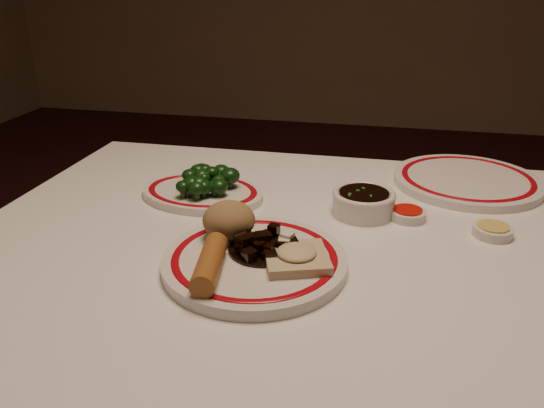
{
  "coord_description": "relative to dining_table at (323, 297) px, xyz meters",
  "views": [
    {
      "loc": [
        0.07,
        -0.74,
        1.15
      ],
      "look_at": [
        -0.09,
        0.04,
        0.8
      ],
      "focal_mm": 35.0,
      "sensor_mm": 36.0,
      "label": 1
    }
  ],
  "objects": [
    {
      "name": "rice_mound",
      "position": [
        -0.15,
        -0.03,
        0.14
      ],
      "size": [
        0.08,
        0.08,
        0.06
      ],
      "primitive_type": "ellipsoid",
      "color": "olive",
      "rests_on": "main_plate"
    },
    {
      "name": "spring_roll",
      "position": [
        -0.14,
        -0.14,
        0.13
      ],
      "size": [
        0.05,
        0.13,
        0.03
      ],
      "primitive_type": "cylinder",
      "rotation": [
        1.57,
        0.0,
        0.15
      ],
      "color": "#9C5E26",
      "rests_on": "main_plate"
    },
    {
      "name": "dining_table",
      "position": [
        0.0,
        0.0,
        0.0
      ],
      "size": [
        1.2,
        0.9,
        0.75
      ],
      "color": "white",
      "rests_on": "ground"
    },
    {
      "name": "stirfry_heap",
      "position": [
        -0.08,
        -0.06,
        0.12
      ],
      "size": [
        0.11,
        0.11,
        0.03
      ],
      "color": "black",
      "rests_on": "main_plate"
    },
    {
      "name": "main_plate",
      "position": [
        -0.09,
        -0.08,
        0.1
      ],
      "size": [
        0.34,
        0.34,
        0.02
      ],
      "color": "silver",
      "rests_on": "dining_table"
    },
    {
      "name": "far_plate",
      "position": [
        0.25,
        0.33,
        0.1
      ],
      "size": [
        0.34,
        0.34,
        0.02
      ],
      "color": "silver",
      "rests_on": "dining_table"
    },
    {
      "name": "broccoli_plate",
      "position": [
        -0.26,
        0.15,
        0.1
      ],
      "size": [
        0.26,
        0.24,
        0.02
      ],
      "color": "silver",
      "rests_on": "dining_table"
    },
    {
      "name": "fried_wonton",
      "position": [
        -0.03,
        -0.09,
        0.12
      ],
      "size": [
        0.11,
        0.11,
        0.02
      ],
      "color": "#C5B48B",
      "rests_on": "main_plate"
    },
    {
      "name": "broccoli_pile",
      "position": [
        -0.25,
        0.15,
        0.13
      ],
      "size": [
        0.1,
        0.12,
        0.05
      ],
      "color": "#23471C",
      "rests_on": "broccoli_plate"
    },
    {
      "name": "soy_bowl",
      "position": [
        0.05,
        0.14,
        0.11
      ],
      "size": [
        0.11,
        0.11,
        0.04
      ],
      "color": "silver",
      "rests_on": "dining_table"
    },
    {
      "name": "mustard_dish",
      "position": [
        0.26,
        0.1,
        0.1
      ],
      "size": [
        0.06,
        0.06,
        0.02
      ],
      "color": "silver",
      "rests_on": "dining_table"
    },
    {
      "name": "sweet_sour_dish",
      "position": [
        0.13,
        0.14,
        0.1
      ],
      "size": [
        0.06,
        0.06,
        0.02
      ],
      "color": "silver",
      "rests_on": "dining_table"
    }
  ]
}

